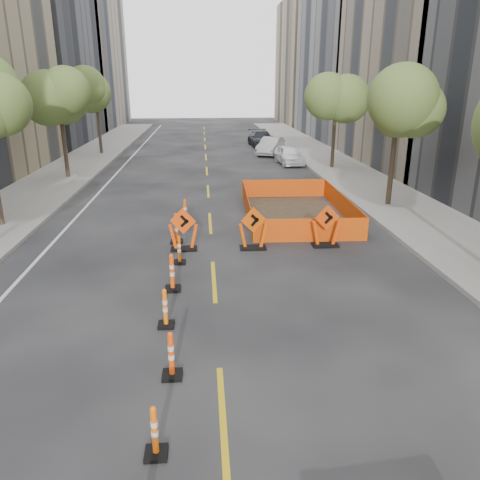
{
  "coord_description": "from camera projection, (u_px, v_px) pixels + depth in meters",
  "views": [
    {
      "loc": [
        -0.23,
        -8.77,
        5.6
      ],
      "look_at": [
        0.81,
        4.45,
        1.1
      ],
      "focal_mm": 35.0,
      "sensor_mm": 36.0,
      "label": 1
    }
  ],
  "objects": [
    {
      "name": "sidewalk_right",
      "position": [
        400.0,
        205.0,
        22.07
      ],
      "size": [
        4.0,
        90.0,
        0.15
      ],
      "primitive_type": "cube",
      "color": "gray",
      "rests_on": "ground"
    },
    {
      "name": "tree_r_b",
      "position": [
        398.0,
        107.0,
        20.6
      ],
      "size": [
        2.8,
        2.8,
        5.95
      ],
      "color": "#382B1E",
      "rests_on": "ground"
    },
    {
      "name": "channelizer_4",
      "position": [
        172.0,
        272.0,
        13.06
      ],
      "size": [
        0.43,
        0.43,
        1.1
      ],
      "primitive_type": null,
      "color": "#FF490A",
      "rests_on": "ground"
    },
    {
      "name": "chevron_sign_center",
      "position": [
        253.0,
        228.0,
        16.28
      ],
      "size": [
        1.16,
        0.89,
        1.53
      ],
      "primitive_type": null,
      "rotation": [
        0.0,
        0.0,
        0.3
      ],
      "color": "#DB4D09",
      "rests_on": "ground"
    },
    {
      "name": "chevron_sign_right",
      "position": [
        326.0,
        226.0,
        16.54
      ],
      "size": [
        1.12,
        0.79,
        1.54
      ],
      "primitive_type": null,
      "rotation": [
        0.0,
        0.0,
        0.17
      ],
      "color": "#DF4009",
      "rests_on": "ground"
    },
    {
      "name": "chevron_sign_left",
      "position": [
        183.0,
        229.0,
        16.17
      ],
      "size": [
        1.12,
        0.81,
        1.52
      ],
      "primitive_type": null,
      "rotation": [
        0.0,
        0.0,
        -0.22
      ],
      "color": "#F5470A",
      "rests_on": "ground"
    },
    {
      "name": "parked_car_far",
      "position": [
        261.0,
        139.0,
        42.36
      ],
      "size": [
        2.25,
        4.94,
        1.4
      ],
      "primitive_type": "imported",
      "rotation": [
        0.0,
        0.0,
        0.06
      ],
      "color": "black",
      "rests_on": "ground"
    },
    {
      "name": "tree_r_c",
      "position": [
        336.0,
        99.0,
        30.04
      ],
      "size": [
        2.8,
        2.8,
        5.95
      ],
      "color": "#382B1E",
      "rests_on": "ground"
    },
    {
      "name": "channelizer_1",
      "position": [
        155.0,
        431.0,
        7.24
      ],
      "size": [
        0.36,
        0.36,
        0.92
      ],
      "primitive_type": null,
      "color": "#FF620A",
      "rests_on": "ground"
    },
    {
      "name": "ground_plane",
      "position": [
        219.0,
        355.0,
        10.1
      ],
      "size": [
        140.0,
        140.0,
        0.0
      ],
      "primitive_type": "plane",
      "color": "black"
    },
    {
      "name": "channelizer_6",
      "position": [
        176.0,
        228.0,
        16.95
      ],
      "size": [
        0.44,
        0.44,
        1.12
      ],
      "primitive_type": null,
      "color": "#FF4D0A",
      "rests_on": "ground"
    },
    {
      "name": "sidewalk_left",
      "position": [
        6.0,
        213.0,
        20.73
      ],
      "size": [
        4.0,
        90.0,
        0.15
      ],
      "primitive_type": "cube",
      "color": "gray",
      "rests_on": "ground"
    },
    {
      "name": "channelizer_7",
      "position": [
        185.0,
        213.0,
        18.92
      ],
      "size": [
        0.45,
        0.45,
        1.13
      ],
      "primitive_type": null,
      "color": "#EA5709",
      "rests_on": "ground"
    },
    {
      "name": "bld_right_c",
      "position": [
        456.0,
        60.0,
        31.58
      ],
      "size": [
        12.0,
        16.0,
        14.0
      ],
      "primitive_type": "cube",
      "color": "gray",
      "rests_on": "ground"
    },
    {
      "name": "parked_car_mid",
      "position": [
        271.0,
        146.0,
        37.58
      ],
      "size": [
        2.96,
        4.37,
        1.36
      ],
      "primitive_type": "imported",
      "rotation": [
        0.0,
        0.0,
        -0.41
      ],
      "color": "#99999E",
      "rests_on": "ground"
    },
    {
      "name": "bld_right_d",
      "position": [
        375.0,
        35.0,
        46.1
      ],
      "size": [
        12.0,
        18.0,
        20.0
      ],
      "primitive_type": "cube",
      "color": "gray",
      "rests_on": "ground"
    },
    {
      "name": "bld_left_e",
      "position": [
        65.0,
        44.0,
        58.1
      ],
      "size": [
        12.0,
        20.0,
        20.0
      ],
      "primitive_type": "cube",
      "color": "gray",
      "rests_on": "ground"
    },
    {
      "name": "bld_left_d",
      "position": [
        20.0,
        66.0,
        43.58
      ],
      "size": [
        12.0,
        16.0,
        14.0
      ],
      "primitive_type": "cube",
      "color": "#4C4C51",
      "rests_on": "ground"
    },
    {
      "name": "tree_l_d",
      "position": [
        96.0,
        96.0,
        36.33
      ],
      "size": [
        2.8,
        2.8,
        5.95
      ],
      "color": "#382B1E",
      "rests_on": "ground"
    },
    {
      "name": "safety_fence",
      "position": [
        295.0,
        206.0,
        20.47
      ],
      "size": [
        4.4,
        7.26,
        0.89
      ],
      "primitive_type": null,
      "rotation": [
        0.0,
        0.0,
        -0.03
      ],
      "color": "orange",
      "rests_on": "ground"
    },
    {
      "name": "tree_l_c",
      "position": [
        59.0,
        101.0,
        26.89
      ],
      "size": [
        2.8,
        2.8,
        5.95
      ],
      "color": "#382B1E",
      "rests_on": "ground"
    },
    {
      "name": "bld_right_e",
      "position": [
        326.0,
        63.0,
        64.11
      ],
      "size": [
        12.0,
        14.0,
        16.0
      ],
      "primitive_type": "cube",
      "color": "tan",
      "rests_on": "ground"
    },
    {
      "name": "channelizer_5",
      "position": [
        179.0,
        250.0,
        15.04
      ],
      "size": [
        0.37,
        0.37,
        0.95
      ],
      "primitive_type": null,
      "color": "#DC5309",
      "rests_on": "ground"
    },
    {
      "name": "channelizer_3",
      "position": [
        165.0,
        308.0,
        11.12
      ],
      "size": [
        0.39,
        0.39,
        0.99
      ],
      "primitive_type": null,
      "color": "orange",
      "rests_on": "ground"
    },
    {
      "name": "channelizer_2",
      "position": [
        171.0,
        355.0,
        9.19
      ],
      "size": [
        0.4,
        0.4,
        1.01
      ],
      "primitive_type": null,
      "color": "#FF460A",
      "rests_on": "ground"
    },
    {
      "name": "parked_car_near",
      "position": [
        289.0,
        155.0,
        33.27
      ],
      "size": [
        1.84,
        4.02,
        1.33
      ],
      "primitive_type": "imported",
      "rotation": [
        0.0,
        0.0,
        0.07
      ],
      "color": "white",
      "rests_on": "ground"
    }
  ]
}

